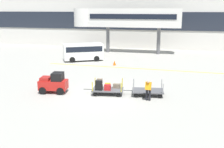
{
  "coord_description": "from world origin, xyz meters",
  "views": [
    {
      "loc": [
        5.8,
        -18.91,
        6.28
      ],
      "look_at": [
        0.94,
        0.15,
        1.57
      ],
      "focal_mm": 43.68,
      "sensor_mm": 36.0,
      "label": 1
    }
  ],
  "objects_px": {
    "baggage_handler": "(148,89)",
    "safety_cone_near": "(114,63)",
    "baggage_tug": "(54,83)",
    "baggage_cart_lead": "(106,87)",
    "baggage_cart_middle": "(148,91)",
    "shuttle_van": "(83,51)"
  },
  "relations": [
    {
      "from": "baggage_handler",
      "to": "safety_cone_near",
      "type": "distance_m",
      "value": 12.58
    },
    {
      "from": "baggage_tug",
      "to": "baggage_cart_lead",
      "type": "bearing_deg",
      "value": 8.76
    },
    {
      "from": "baggage_cart_middle",
      "to": "baggage_cart_lead",
      "type": "bearing_deg",
      "value": -171.63
    },
    {
      "from": "baggage_cart_middle",
      "to": "baggage_tug",
      "type": "bearing_deg",
      "value": -171.41
    },
    {
      "from": "baggage_tug",
      "to": "shuttle_van",
      "type": "bearing_deg",
      "value": 100.42
    },
    {
      "from": "baggage_cart_lead",
      "to": "baggage_handler",
      "type": "xyz_separation_m",
      "value": [
        3.28,
        -0.75,
        0.34
      ]
    },
    {
      "from": "baggage_cart_lead",
      "to": "baggage_cart_middle",
      "type": "distance_m",
      "value": 3.14
    },
    {
      "from": "baggage_handler",
      "to": "shuttle_van",
      "type": "distance_m",
      "value": 16.4
    },
    {
      "from": "baggage_tug",
      "to": "baggage_cart_lead",
      "type": "xyz_separation_m",
      "value": [
        3.97,
        0.61,
        -0.23
      ]
    },
    {
      "from": "baggage_tug",
      "to": "safety_cone_near",
      "type": "distance_m",
      "value": 11.48
    },
    {
      "from": "baggage_cart_lead",
      "to": "shuttle_van",
      "type": "distance_m",
      "value": 14.05
    },
    {
      "from": "baggage_tug",
      "to": "safety_cone_near",
      "type": "bearing_deg",
      "value": 79.81
    },
    {
      "from": "shuttle_van",
      "to": "safety_cone_near",
      "type": "relative_size",
      "value": 9.3
    },
    {
      "from": "baggage_handler",
      "to": "safety_cone_near",
      "type": "height_order",
      "value": "baggage_handler"
    },
    {
      "from": "safety_cone_near",
      "to": "shuttle_van",
      "type": "bearing_deg",
      "value": 157.7
    },
    {
      "from": "shuttle_van",
      "to": "safety_cone_near",
      "type": "distance_m",
      "value": 4.89
    },
    {
      "from": "baggage_tug",
      "to": "safety_cone_near",
      "type": "xyz_separation_m",
      "value": [
        2.03,
        11.29,
        -0.48
      ]
    },
    {
      "from": "baggage_tug",
      "to": "shuttle_van",
      "type": "xyz_separation_m",
      "value": [
        -2.41,
        13.11,
        0.48
      ]
    },
    {
      "from": "baggage_cart_lead",
      "to": "shuttle_van",
      "type": "relative_size",
      "value": 0.6
    },
    {
      "from": "baggage_cart_lead",
      "to": "baggage_cart_middle",
      "type": "height_order",
      "value": "baggage_cart_lead"
    },
    {
      "from": "baggage_handler",
      "to": "shuttle_van",
      "type": "relative_size",
      "value": 0.31
    },
    {
      "from": "baggage_tug",
      "to": "baggage_cart_middle",
      "type": "distance_m",
      "value": 7.17
    }
  ]
}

